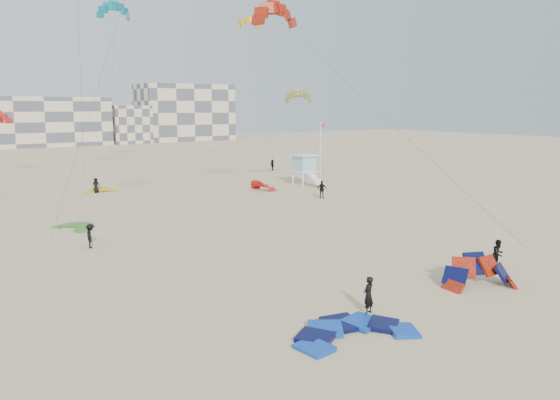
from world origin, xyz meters
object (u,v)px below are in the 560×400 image
kitesurfer_main (368,295)px  kite_ground_orange (480,287)px  kite_ground_blue (354,336)px  lifeguard_tower_near (305,170)px

kitesurfer_main → kite_ground_orange: bearing=160.0°
kite_ground_orange → kitesurfer_main: size_ratio=2.33×
kite_ground_blue → kite_ground_orange: kite_ground_orange is taller
kite_ground_orange → kitesurfer_main: (-7.53, 0.44, 0.88)m
kite_ground_blue → kitesurfer_main: size_ratio=2.89×
kitesurfer_main → lifeguard_tower_near: size_ratio=0.34×
kite_ground_orange → lifeguard_tower_near: bearing=89.1°
kitesurfer_main → lifeguard_tower_near: (22.48, 35.98, 0.97)m
kitesurfer_main → lifeguard_tower_near: lifeguard_tower_near is taller
kite_ground_blue → lifeguard_tower_near: (24.70, 37.54, 1.85)m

